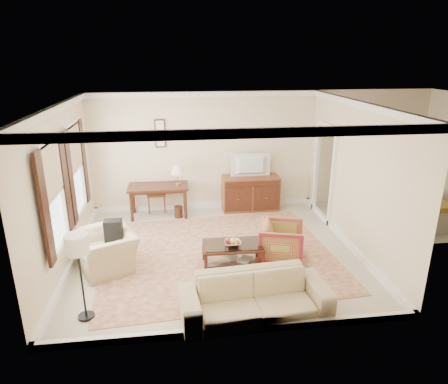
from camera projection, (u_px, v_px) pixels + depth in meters
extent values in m
cube|color=beige|center=(216.00, 252.00, 7.91)|extent=(5.50, 5.00, 0.01)
cube|color=white|center=(215.00, 103.00, 6.96)|extent=(5.50, 5.00, 0.01)
cube|color=beige|center=(204.00, 152.00, 9.78)|extent=(5.50, 0.01, 2.90)
cube|color=beige|center=(237.00, 241.00, 5.09)|extent=(5.50, 0.01, 2.90)
cube|color=beige|center=(62.00, 188.00, 7.10)|extent=(0.01, 5.00, 2.90)
cube|color=beige|center=(356.00, 177.00, 7.77)|extent=(0.01, 5.00, 2.90)
cube|color=beige|center=(388.00, 219.00, 9.50)|extent=(3.00, 2.70, 0.01)
cube|color=maroon|center=(217.00, 254.00, 7.81)|extent=(4.67, 4.08, 0.01)
cube|color=#452013|center=(158.00, 187.00, 9.45)|extent=(1.41, 0.71, 0.05)
cylinder|color=#452013|center=(131.00, 207.00, 9.24)|extent=(0.07, 0.07, 0.72)
cylinder|color=#452013|center=(186.00, 205.00, 9.39)|extent=(0.07, 0.07, 0.72)
cylinder|color=#452013|center=(133.00, 199.00, 9.75)|extent=(0.07, 0.07, 0.72)
cylinder|color=#452013|center=(185.00, 197.00, 9.90)|extent=(0.07, 0.07, 0.72)
cube|color=brown|center=(250.00, 193.00, 9.97)|extent=(1.40, 0.54, 0.86)
imported|color=black|center=(251.00, 158.00, 9.65)|extent=(0.93, 0.54, 0.12)
cube|color=#452013|center=(233.00, 246.00, 7.25)|extent=(1.09, 0.65, 0.04)
cube|color=silver|center=(233.00, 244.00, 7.24)|extent=(1.03, 0.59, 0.01)
cube|color=silver|center=(233.00, 259.00, 7.34)|extent=(1.01, 0.57, 0.02)
cube|color=#452013|center=(206.00, 265.00, 7.00)|extent=(0.06, 0.06, 0.42)
cube|color=#452013|center=(263.00, 262.00, 7.10)|extent=(0.06, 0.06, 0.42)
cube|color=#452013|center=(204.00, 250.00, 7.54)|extent=(0.06, 0.06, 0.42)
cube|color=#452013|center=(257.00, 247.00, 7.64)|extent=(0.06, 0.06, 0.42)
imported|color=silver|center=(233.00, 242.00, 7.17)|extent=(0.42, 0.42, 0.10)
imported|color=brown|center=(225.00, 257.00, 7.35)|extent=(0.28, 0.12, 0.38)
imported|color=brown|center=(240.00, 258.00, 7.32)|extent=(0.24, 0.18, 0.38)
imported|color=maroon|center=(281.00, 240.00, 7.48)|extent=(0.94, 0.98, 0.82)
imported|color=tan|center=(106.00, 244.00, 7.19)|extent=(1.09, 1.27, 0.94)
cube|color=black|center=(113.00, 228.00, 7.25)|extent=(0.27, 0.35, 0.40)
imported|color=tan|center=(255.00, 290.00, 5.86)|extent=(2.25, 0.82, 0.86)
cylinder|color=black|center=(86.00, 316.00, 5.94)|extent=(0.24, 0.24, 0.04)
cylinder|color=black|center=(82.00, 283.00, 5.76)|extent=(0.03, 0.03, 1.13)
cylinder|color=silver|center=(77.00, 244.00, 5.55)|extent=(0.33, 0.33, 0.28)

